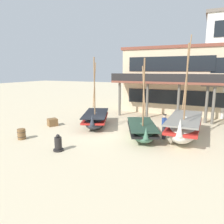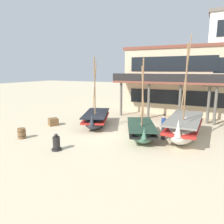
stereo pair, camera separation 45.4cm
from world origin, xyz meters
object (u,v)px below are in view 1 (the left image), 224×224
(fishing_boat_near_left, at_px, (96,119))
(cargo_crate, at_px, (52,122))
(fishing_boat_far_right, at_px, (142,130))
(capstan_winch, at_px, (58,144))
(harbor_building_main, at_px, (173,80))
(fishing_boat_centre_large, at_px, (184,127))
(wooden_barrel, at_px, (22,134))
(fisherman_by_hull, at_px, (164,127))

(fishing_boat_near_left, xyz_separation_m, cargo_crate, (-3.32, -1.39, -0.33))
(fishing_boat_far_right, height_order, capstan_winch, fishing_boat_far_right)
(fishing_boat_near_left, bearing_deg, capstan_winch, -82.98)
(fishing_boat_near_left, relative_size, capstan_winch, 5.60)
(cargo_crate, height_order, harbor_building_main, harbor_building_main)
(capstan_winch, bearing_deg, fishing_boat_far_right, 49.66)
(fishing_boat_centre_large, relative_size, capstan_winch, 6.90)
(wooden_barrel, distance_m, cargo_crate, 3.64)
(fishing_boat_far_right, xyz_separation_m, fisherman_by_hull, (1.42, 0.42, 0.28))
(fishing_boat_far_right, distance_m, fisherman_by_hull, 1.50)
(fishing_boat_near_left, distance_m, cargo_crate, 3.61)
(fishing_boat_far_right, relative_size, wooden_barrel, 7.52)
(fishing_boat_near_left, bearing_deg, cargo_crate, -157.36)
(fishing_boat_centre_large, height_order, fisherman_by_hull, fishing_boat_centre_large)
(fishing_boat_far_right, distance_m, harbor_building_main, 11.74)
(fishing_boat_centre_large, bearing_deg, fishing_boat_near_left, 177.94)
(fishing_boat_near_left, bearing_deg, fisherman_by_hull, -9.60)
(fishing_boat_near_left, distance_m, fishing_boat_far_right, 4.52)
(fishing_boat_centre_large, xyz_separation_m, capstan_winch, (-6.23, -5.39, -0.41))
(harbor_building_main, bearing_deg, capstan_winch, -103.25)
(fishing_boat_near_left, distance_m, fisherman_by_hull, 5.81)
(fisherman_by_hull, relative_size, harbor_building_main, 0.16)
(wooden_barrel, bearing_deg, capstan_winch, -10.23)
(fishing_boat_centre_large, bearing_deg, fisherman_by_hull, -149.09)
(wooden_barrel, bearing_deg, fishing_boat_centre_large, 25.89)
(fishing_boat_centre_large, xyz_separation_m, wooden_barrel, (-9.78, -4.75, -0.45))
(capstan_winch, relative_size, cargo_crate, 1.37)
(wooden_barrel, height_order, cargo_crate, wooden_barrel)
(capstan_winch, relative_size, harbor_building_main, 0.09)
(fisherman_by_hull, bearing_deg, cargo_crate, -177.36)
(fishing_boat_far_right, xyz_separation_m, capstan_winch, (-3.61, -4.25, -0.16))
(fishing_boat_centre_large, distance_m, wooden_barrel, 10.89)
(fishing_boat_centre_large, height_order, wooden_barrel, fishing_boat_centre_large)
(fishing_boat_far_right, bearing_deg, fishing_boat_centre_large, 23.49)
(cargo_crate, bearing_deg, wooden_barrel, -82.73)
(fishing_boat_centre_large, distance_m, capstan_winch, 8.25)
(fishing_boat_far_right, relative_size, capstan_winch, 5.37)
(fisherman_by_hull, distance_m, cargo_crate, 9.07)
(fishing_boat_near_left, relative_size, wooden_barrel, 7.84)
(fishing_boat_centre_large, distance_m, fishing_boat_far_right, 2.87)
(fishing_boat_near_left, distance_m, fishing_boat_centre_large, 6.93)
(fishing_boat_centre_large, relative_size, fisherman_by_hull, 4.01)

